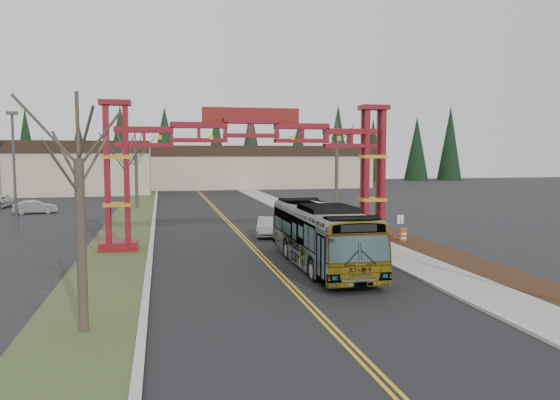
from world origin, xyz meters
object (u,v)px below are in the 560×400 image
object	(u,v)px
barrel_south	(403,236)
bare_tree_median_near	(79,160)
transit_bus	(321,235)
silver_sedan	(268,227)
bare_tree_right_far	(337,147)
light_pole_near	(14,162)
gateway_arch	(251,151)
street_sign	(400,224)
bare_tree_median_far	(136,156)
barrel_north	(362,225)
retail_building_east	(251,166)
bare_tree_median_mid	(125,162)
barrel_mid	(368,229)
parked_car_far_a	(35,207)

from	to	relation	value
barrel_south	bare_tree_median_near	bearing A→B (deg)	-141.11
transit_bus	silver_sedan	distance (m)	10.83
bare_tree_right_far	light_pole_near	distance (m)	26.35
gateway_arch	street_sign	xyz separation A→B (m)	(9.04, -2.06, -4.55)
bare_tree_median_far	street_sign	size ratio (longest dim) A/B	3.89
bare_tree_median_near	bare_tree_median_far	bearing A→B (deg)	90.00
barrel_north	street_sign	bearing A→B (deg)	-90.76
bare_tree_median_far	light_pole_near	bearing A→B (deg)	-118.49
retail_building_east	transit_bus	bearing A→B (deg)	-96.24
gateway_arch	retail_building_east	world-z (taller)	gateway_arch
transit_bus	bare_tree_median_far	distance (m)	34.12
bare_tree_median_mid	bare_tree_right_far	xyz separation A→B (m)	(18.00, 5.51, 1.20)
bare_tree_median_far	retail_building_east	bearing A→B (deg)	63.75
bare_tree_right_far	light_pole_near	xyz separation A→B (m)	(-26.13, -3.13, -1.26)
retail_building_east	light_pole_near	world-z (taller)	light_pole_near
retail_building_east	transit_bus	distance (m)	69.16
barrel_mid	bare_tree_median_near	bearing A→B (deg)	-133.30
transit_bus	street_sign	distance (m)	8.07
parked_car_far_a	retail_building_east	bearing A→B (deg)	-46.72
barrel_south	bare_tree_right_far	bearing A→B (deg)	89.38
silver_sedan	barrel_north	world-z (taller)	silver_sedan
bare_tree_median_mid	bare_tree_median_far	bearing A→B (deg)	90.00
parked_car_far_a	light_pole_near	distance (m)	13.06
bare_tree_right_far	retail_building_east	bearing A→B (deg)	90.00
gateway_arch	bare_tree_median_near	bearing A→B (deg)	-117.90
silver_sedan	bare_tree_median_mid	distance (m)	11.55
light_pole_near	bare_tree_right_far	bearing A→B (deg)	6.82
silver_sedan	bare_tree_median_far	xyz separation A→B (m)	(-9.80, 21.46, 4.86)
parked_car_far_a	bare_tree_median_far	xyz separation A→B (m)	(9.39, 2.79, 4.87)
bare_tree_median_mid	light_pole_near	distance (m)	8.48
bare_tree_median_far	light_pole_near	distance (m)	17.06
gateway_arch	bare_tree_median_mid	world-z (taller)	gateway_arch
bare_tree_median_mid	barrel_south	world-z (taller)	bare_tree_median_mid
silver_sedan	barrel_mid	bearing A→B (deg)	2.87
retail_building_east	bare_tree_right_far	xyz separation A→B (m)	(0.00, -48.36, 2.89)
silver_sedan	bare_tree_median_near	bearing A→B (deg)	-104.20
parked_car_far_a	barrel_mid	distance (m)	32.93
bare_tree_median_mid	light_pole_near	xyz separation A→B (m)	(-8.13, 2.39, -0.06)
light_pole_near	street_sign	bearing A→B (deg)	-26.47
gateway_arch	bare_tree_right_far	xyz separation A→B (m)	(10.00, 13.60, 0.42)
bare_tree_median_mid	barrel_mid	world-z (taller)	bare_tree_median_mid
silver_sedan	bare_tree_median_near	world-z (taller)	bare_tree_median_near
bare_tree_median_mid	barrel_mid	xyz separation A→B (m)	(16.83, -5.34, -4.72)
barrel_mid	bare_tree_median_mid	bearing A→B (deg)	162.41
gateway_arch	light_pole_near	world-z (taller)	gateway_arch
gateway_arch	bare_tree_median_mid	distance (m)	11.40
transit_bus	bare_tree_median_far	bearing A→B (deg)	108.48
transit_bus	barrel_mid	size ratio (longest dim) A/B	12.11
gateway_arch	light_pole_near	xyz separation A→B (m)	(-16.13, 10.47, -0.84)
bare_tree_median_near	bare_tree_median_far	world-z (taller)	bare_tree_median_near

